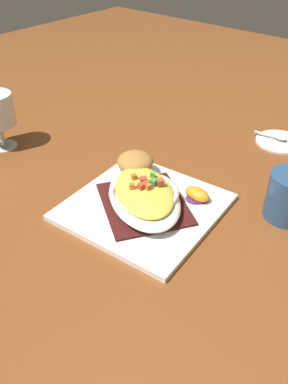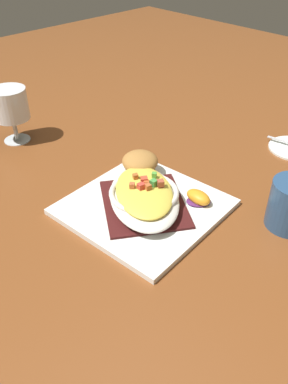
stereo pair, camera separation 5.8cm
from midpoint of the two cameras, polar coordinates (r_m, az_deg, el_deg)
name	(u,v)px [view 2 (the right image)]	position (r m, az deg, el deg)	size (l,w,h in m)	color
ground_plane	(144,209)	(0.78, 2.13, -2.52)	(2.60, 2.60, 0.00)	brown
square_plate	(144,207)	(0.77, 2.14, -2.19)	(0.27, 0.27, 0.01)	white
folded_napkin	(144,204)	(0.77, 2.16, -1.72)	(0.17, 0.15, 0.01)	#411514
gratin_dish	(144,194)	(0.75, 2.20, -0.40)	(0.23, 0.25, 0.05)	white
muffin	(140,164)	(0.84, 1.41, 3.97)	(0.08, 0.08, 0.05)	#A97737
orange_garnish	(198,198)	(0.78, 9.86, -0.90)	(0.06, 0.06, 0.02)	#56255C
stemmed_glass	(11,107)	(1.01, -16.89, 11.48)	(0.08, 0.08, 0.13)	white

